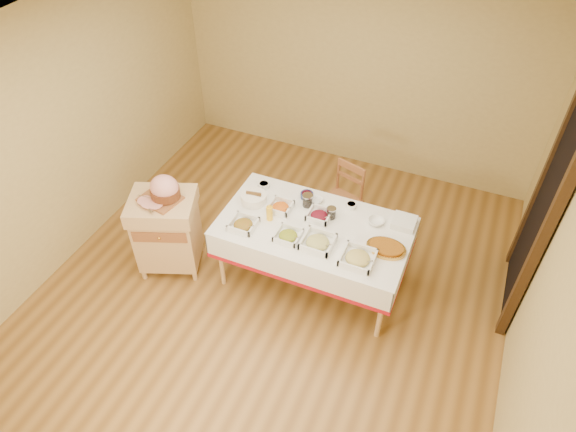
# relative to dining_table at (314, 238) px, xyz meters

# --- Properties ---
(room_shell) EXTENTS (5.00, 5.00, 5.00)m
(room_shell) POSITION_rel_dining_table_xyz_m (-0.30, -0.30, 0.70)
(room_shell) COLOR olive
(room_shell) RESTS_ON ground
(doorway) EXTENTS (0.09, 1.10, 2.20)m
(doorway) POSITION_rel_dining_table_xyz_m (1.90, 0.60, 0.51)
(doorway) COLOR black
(doorway) RESTS_ON ground
(dining_table) EXTENTS (1.82, 1.02, 0.76)m
(dining_table) POSITION_rel_dining_table_xyz_m (0.00, 0.00, 0.00)
(dining_table) COLOR #DDB379
(dining_table) RESTS_ON ground
(butcher_cart) EXTENTS (0.79, 0.73, 0.90)m
(butcher_cart) POSITION_rel_dining_table_xyz_m (-1.45, -0.39, -0.09)
(butcher_cart) COLOR #DDB379
(butcher_cart) RESTS_ON ground
(dining_chair) EXTENTS (0.47, 0.46, 0.85)m
(dining_chair) POSITION_rel_dining_table_xyz_m (0.02, 0.84, -0.16)
(dining_chair) COLOR #9A5B32
(dining_chair) RESTS_ON ground
(ham_on_board) EXTENTS (0.40, 0.38, 0.26)m
(ham_on_board) POSITION_rel_dining_table_xyz_m (-1.41, -0.36, 0.42)
(ham_on_board) COLOR #9A5B32
(ham_on_board) RESTS_ON butcher_cart
(serving_dish_a) EXTENTS (0.25, 0.24, 0.11)m
(serving_dish_a) POSITION_rel_dining_table_xyz_m (-0.61, -0.29, 0.20)
(serving_dish_a) COLOR white
(serving_dish_a) RESTS_ON dining_table
(serving_dish_b) EXTENTS (0.23, 0.23, 0.09)m
(serving_dish_b) POSITION_rel_dining_table_xyz_m (-0.17, -0.25, 0.19)
(serving_dish_b) COLOR white
(serving_dish_b) RESTS_ON dining_table
(serving_dish_c) EXTENTS (0.28, 0.28, 0.12)m
(serving_dish_c) POSITION_rel_dining_table_xyz_m (0.12, -0.23, 0.20)
(serving_dish_c) COLOR white
(serving_dish_c) RESTS_ON dining_table
(serving_dish_d) EXTENTS (0.29, 0.29, 0.11)m
(serving_dish_d) POSITION_rel_dining_table_xyz_m (0.51, -0.28, 0.20)
(serving_dish_d) COLOR white
(serving_dish_d) RESTS_ON dining_table
(serving_dish_e) EXTENTS (0.23, 0.22, 0.10)m
(serving_dish_e) POSITION_rel_dining_table_xyz_m (-0.39, 0.08, 0.19)
(serving_dish_e) COLOR white
(serving_dish_e) RESTS_ON dining_table
(serving_dish_f) EXTENTS (0.23, 0.22, 0.11)m
(serving_dish_f) POSITION_rel_dining_table_xyz_m (0.00, 0.12, 0.19)
(serving_dish_f) COLOR white
(serving_dish_f) RESTS_ON dining_table
(small_bowl_left) EXTENTS (0.12, 0.12, 0.05)m
(small_bowl_left) POSITION_rel_dining_table_xyz_m (-0.69, 0.33, 0.19)
(small_bowl_left) COLOR white
(small_bowl_left) RESTS_ON dining_table
(small_bowl_mid) EXTENTS (0.13, 0.13, 0.06)m
(small_bowl_mid) POSITION_rel_dining_table_xyz_m (-0.22, 0.36, 0.19)
(small_bowl_mid) COLOR navy
(small_bowl_mid) RESTS_ON dining_table
(small_bowl_right) EXTENTS (0.10, 0.10, 0.05)m
(small_bowl_right) POSITION_rel_dining_table_xyz_m (0.24, 0.38, 0.19)
(small_bowl_right) COLOR white
(small_bowl_right) RESTS_ON dining_table
(bowl_white_imported) EXTENTS (0.19, 0.19, 0.04)m
(bowl_white_imported) POSITION_rel_dining_table_xyz_m (-0.12, 0.33, 0.18)
(bowl_white_imported) COLOR white
(bowl_white_imported) RESTS_ON dining_table
(bowl_small_imported) EXTENTS (0.16, 0.16, 0.05)m
(bowl_small_imported) POSITION_rel_dining_table_xyz_m (0.53, 0.26, 0.19)
(bowl_small_imported) COLOR white
(bowl_small_imported) RESTS_ON dining_table
(preserve_jar_left) EXTENTS (0.11, 0.11, 0.13)m
(preserve_jar_left) POSITION_rel_dining_table_xyz_m (-0.17, 0.24, 0.22)
(preserve_jar_left) COLOR silver
(preserve_jar_left) RESTS_ON dining_table
(preserve_jar_right) EXTENTS (0.09, 0.09, 0.12)m
(preserve_jar_right) POSITION_rel_dining_table_xyz_m (0.11, 0.17, 0.21)
(preserve_jar_right) COLOR silver
(preserve_jar_right) RESTS_ON dining_table
(mustard_bottle) EXTENTS (0.06, 0.06, 0.19)m
(mustard_bottle) POSITION_rel_dining_table_xyz_m (-0.43, -0.09, 0.25)
(mustard_bottle) COLOR yellow
(mustard_bottle) RESTS_ON dining_table
(bread_basket) EXTENTS (0.26, 0.26, 0.11)m
(bread_basket) POSITION_rel_dining_table_xyz_m (-0.68, 0.09, 0.21)
(bread_basket) COLOR white
(bread_basket) RESTS_ON dining_table
(plate_stack) EXTENTS (0.22, 0.22, 0.07)m
(plate_stack) POSITION_rel_dining_table_xyz_m (0.78, 0.35, 0.19)
(plate_stack) COLOR white
(plate_stack) RESTS_ON dining_table
(brass_platter) EXTENTS (0.37, 0.26, 0.05)m
(brass_platter) POSITION_rel_dining_table_xyz_m (0.71, -0.04, 0.18)
(brass_platter) COLOR gold
(brass_platter) RESTS_ON dining_table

